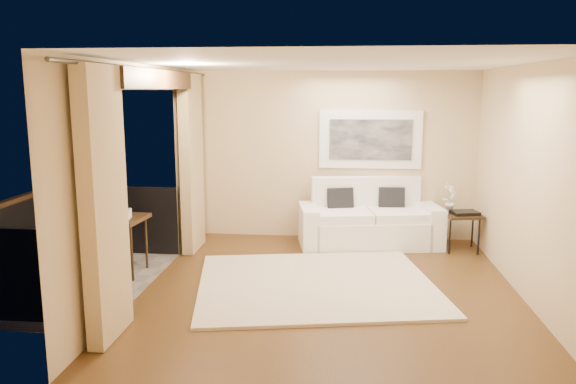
# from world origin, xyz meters

# --- Properties ---
(floor) EXTENTS (5.00, 5.00, 0.00)m
(floor) POSITION_xyz_m (0.00, 0.00, 0.00)
(floor) COLOR #563819
(floor) RESTS_ON ground
(room_shell) EXTENTS (5.00, 6.40, 5.00)m
(room_shell) POSITION_xyz_m (-2.13, 0.00, 2.52)
(room_shell) COLOR white
(room_shell) RESTS_ON ground
(balcony) EXTENTS (1.81, 2.60, 1.17)m
(balcony) POSITION_xyz_m (-3.31, 0.00, 0.18)
(balcony) COLOR #605B56
(balcony) RESTS_ON ground
(curtains) EXTENTS (0.16, 4.80, 2.64)m
(curtains) POSITION_xyz_m (-2.11, 0.00, 1.34)
(curtains) COLOR tan
(curtains) RESTS_ON ground
(artwork) EXTENTS (1.62, 0.07, 0.92)m
(artwork) POSITION_xyz_m (0.56, 2.46, 1.62)
(artwork) COLOR white
(artwork) RESTS_ON room_shell
(rug) EXTENTS (3.29, 2.99, 0.04)m
(rug) POSITION_xyz_m (-0.18, 0.12, 0.02)
(rug) COLOR beige
(rug) RESTS_ON floor
(sofa) EXTENTS (2.27, 1.26, 1.03)m
(sofa) POSITION_xyz_m (0.55, 2.10, 0.37)
(sofa) COLOR white
(sofa) RESTS_ON floor
(side_table) EXTENTS (0.59, 0.59, 0.57)m
(side_table) POSITION_xyz_m (1.93, 1.88, 0.51)
(side_table) COLOR black
(side_table) RESTS_ON floor
(tray) EXTENTS (0.43, 0.36, 0.05)m
(tray) POSITION_xyz_m (1.96, 1.85, 0.59)
(tray) COLOR black
(tray) RESTS_ON side_table
(orchid) EXTENTS (0.28, 0.29, 0.46)m
(orchid) POSITION_xyz_m (1.76, 2.02, 0.80)
(orchid) COLOR white
(orchid) RESTS_ON side_table
(bistro_table) EXTENTS (0.70, 0.70, 0.77)m
(bistro_table) POSITION_xyz_m (-2.77, 0.31, 0.69)
(bistro_table) COLOR black
(bistro_table) RESTS_ON balcony
(balcony_chair_far) EXTENTS (0.44, 0.45, 0.93)m
(balcony_chair_far) POSITION_xyz_m (-3.55, 0.91, 0.54)
(balcony_chair_far) COLOR black
(balcony_chair_far) RESTS_ON balcony
(balcony_chair_near) EXTENTS (0.49, 0.50, 1.01)m
(balcony_chair_near) POSITION_xyz_m (-3.10, -0.61, 0.59)
(balcony_chair_near) COLOR black
(balcony_chair_near) RESTS_ON balcony
(ice_bucket) EXTENTS (0.18, 0.18, 0.20)m
(ice_bucket) POSITION_xyz_m (-2.93, 0.45, 0.87)
(ice_bucket) COLOR silver
(ice_bucket) RESTS_ON bistro_table
(candle) EXTENTS (0.06, 0.06, 0.07)m
(candle) POSITION_xyz_m (-2.70, 0.45, 0.80)
(candle) COLOR red
(candle) RESTS_ON bistro_table
(vase) EXTENTS (0.04, 0.04, 0.18)m
(vase) POSITION_xyz_m (-2.81, 0.09, 0.86)
(vase) COLOR silver
(vase) RESTS_ON bistro_table
(glass_a) EXTENTS (0.06, 0.06, 0.12)m
(glass_a) POSITION_xyz_m (-2.59, 0.20, 0.83)
(glass_a) COLOR white
(glass_a) RESTS_ON bistro_table
(glass_b) EXTENTS (0.06, 0.06, 0.12)m
(glass_b) POSITION_xyz_m (-2.61, 0.31, 0.83)
(glass_b) COLOR silver
(glass_b) RESTS_ON bistro_table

